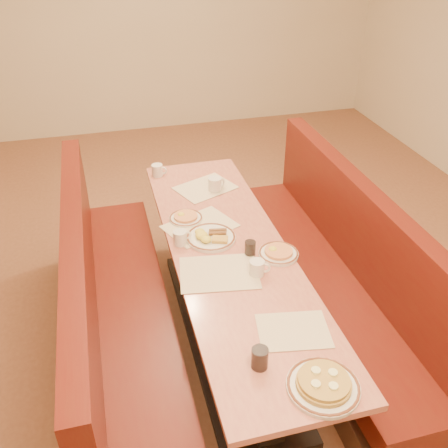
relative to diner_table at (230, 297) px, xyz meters
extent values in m
plane|color=#9E6647|center=(0.00, 0.00, -0.37)|extent=(8.00, 8.00, 0.00)
cube|color=beige|center=(0.00, 4.00, 1.03)|extent=(6.00, 0.04, 2.80)
cube|color=black|center=(0.00, 0.00, -0.34)|extent=(0.55, 1.88, 0.06)
cube|color=black|center=(0.00, 0.00, -0.02)|extent=(0.15, 1.75, 0.71)
cube|color=#CA795D|center=(0.00, 0.00, 0.36)|extent=(0.70, 2.50, 0.04)
cube|color=#4C3326|center=(-0.68, 0.00, -0.27)|extent=(0.55, 2.50, 0.20)
cube|color=#51190E|center=(-0.68, 0.00, 0.00)|extent=(0.55, 2.50, 0.16)
cube|color=#51190E|center=(-0.89, 0.00, 0.38)|extent=(0.12, 2.50, 0.60)
cube|color=#4C3326|center=(0.68, 0.00, -0.27)|extent=(0.55, 2.50, 0.20)
cube|color=#51190E|center=(0.68, 0.00, 0.00)|extent=(0.55, 2.50, 0.16)
cube|color=#51190E|center=(0.89, 0.00, 0.38)|extent=(0.12, 2.50, 0.60)
cube|color=beige|center=(-0.12, -0.20, 0.38)|extent=(0.49, 0.40, 0.00)
cube|color=beige|center=(0.12, -0.74, 0.38)|extent=(0.39, 0.32, 0.00)
cube|color=beige|center=(-0.12, 0.30, 0.38)|extent=(0.52, 0.47, 0.00)
cube|color=beige|center=(0.03, 0.81, 0.38)|extent=(0.49, 0.44, 0.00)
cylinder|color=silver|center=(0.12, -1.10, 0.39)|extent=(0.32, 0.32, 0.02)
torus|color=brown|center=(0.12, -1.10, 0.40)|extent=(0.32, 0.32, 0.01)
cylinder|color=#AF8B3F|center=(0.12, -1.10, 0.41)|extent=(0.24, 0.24, 0.02)
cylinder|color=#AF8B3F|center=(0.12, -1.10, 0.43)|extent=(0.23, 0.23, 0.02)
cylinder|color=#FAF5A3|center=(0.16, -1.08, 0.44)|extent=(0.04, 0.04, 0.01)
cylinder|color=#FAF5A3|center=(0.10, -1.05, 0.44)|extent=(0.04, 0.04, 0.01)
cylinder|color=#FAF5A3|center=(0.07, -1.12, 0.44)|extent=(0.04, 0.04, 0.01)
cylinder|color=#FAF5A3|center=(0.14, -1.15, 0.44)|extent=(0.04, 0.04, 0.01)
cylinder|color=silver|center=(-0.08, 0.14, 0.39)|extent=(0.31, 0.31, 0.02)
torus|color=brown|center=(-0.08, 0.14, 0.40)|extent=(0.31, 0.31, 0.01)
ellipsoid|color=yellow|center=(-0.14, 0.14, 0.42)|extent=(0.08, 0.08, 0.04)
ellipsoid|color=yellow|center=(-0.13, 0.09, 0.41)|extent=(0.07, 0.07, 0.04)
ellipsoid|color=yellow|center=(-0.15, 0.19, 0.41)|extent=(0.06, 0.06, 0.03)
cylinder|color=brown|center=(-0.04, 0.15, 0.41)|extent=(0.11, 0.04, 0.02)
cylinder|color=brown|center=(-0.03, 0.18, 0.41)|extent=(0.11, 0.04, 0.02)
cube|color=gold|center=(-0.04, 0.08, 0.41)|extent=(0.11, 0.09, 0.02)
cylinder|color=silver|center=(0.27, -0.13, 0.38)|extent=(0.24, 0.24, 0.02)
torus|color=brown|center=(0.27, -0.13, 0.39)|extent=(0.24, 0.24, 0.01)
cylinder|color=#EF9954|center=(0.27, -0.13, 0.40)|extent=(0.17, 0.17, 0.02)
ellipsoid|color=yellow|center=(0.24, -0.11, 0.41)|extent=(0.05, 0.05, 0.03)
cylinder|color=silver|center=(-0.19, 0.41, 0.38)|extent=(0.22, 0.22, 0.02)
torus|color=brown|center=(-0.19, 0.41, 0.39)|extent=(0.22, 0.22, 0.01)
cylinder|color=#EF9954|center=(-0.19, 0.41, 0.40)|extent=(0.16, 0.16, 0.02)
ellipsoid|color=yellow|center=(-0.22, 0.43, 0.41)|extent=(0.05, 0.05, 0.02)
cylinder|color=silver|center=(0.08, -0.27, 0.42)|extent=(0.09, 0.09, 0.09)
torus|color=silver|center=(0.13, -0.28, 0.42)|extent=(0.07, 0.03, 0.07)
cylinder|color=black|center=(0.08, -0.27, 0.46)|extent=(0.07, 0.07, 0.01)
cylinder|color=silver|center=(-0.28, 0.14, 0.42)|extent=(0.08, 0.08, 0.09)
torus|color=silver|center=(-0.24, 0.15, 0.42)|extent=(0.07, 0.03, 0.06)
cylinder|color=black|center=(-0.28, 0.14, 0.46)|extent=(0.07, 0.07, 0.01)
cylinder|color=silver|center=(0.09, 0.75, 0.43)|extent=(0.10, 0.10, 0.10)
torus|color=silver|center=(0.14, 0.77, 0.43)|extent=(0.07, 0.04, 0.07)
cylinder|color=black|center=(0.09, 0.75, 0.47)|extent=(0.08, 0.08, 0.01)
cylinder|color=silver|center=(-0.28, 1.10, 0.42)|extent=(0.08, 0.08, 0.09)
torus|color=silver|center=(-0.24, 1.08, 0.42)|extent=(0.07, 0.04, 0.06)
cylinder|color=black|center=(-0.28, 1.10, 0.46)|extent=(0.07, 0.07, 0.01)
cylinder|color=black|center=(-0.11, -0.91, 0.43)|extent=(0.07, 0.07, 0.10)
cylinder|color=silver|center=(-0.11, -0.91, 0.43)|extent=(0.08, 0.08, 0.11)
cylinder|color=black|center=(0.10, -0.07, 0.42)|extent=(0.06, 0.06, 0.09)
cylinder|color=silver|center=(0.10, -0.07, 0.42)|extent=(0.07, 0.07, 0.09)
camera|label=1|loc=(-0.67, -2.38, 2.15)|focal=40.00mm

